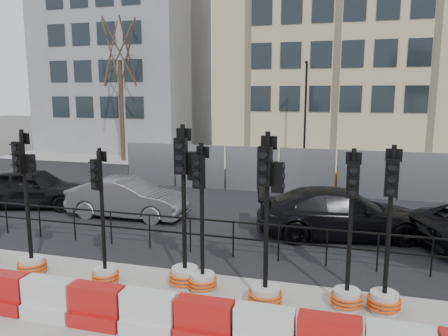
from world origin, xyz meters
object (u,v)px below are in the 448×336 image
(traffic_signal_d, at_px, (185,250))
(traffic_signal_h, at_px, (385,279))
(car_a, at_px, (31,188))
(car_c, at_px, (341,213))

(traffic_signal_d, relative_size, traffic_signal_h, 1.09)
(car_a, relative_size, car_c, 0.89)
(traffic_signal_d, height_order, car_a, traffic_signal_d)
(traffic_signal_h, bearing_deg, car_a, 166.85)
(traffic_signal_h, relative_size, car_c, 0.62)
(traffic_signal_d, bearing_deg, car_c, 53.06)
(car_a, distance_m, car_c, 11.37)
(traffic_signal_d, distance_m, car_c, 5.60)
(traffic_signal_h, relative_size, car_a, 0.69)
(traffic_signal_h, xyz_separation_m, car_c, (-0.92, 4.55, 0.04))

